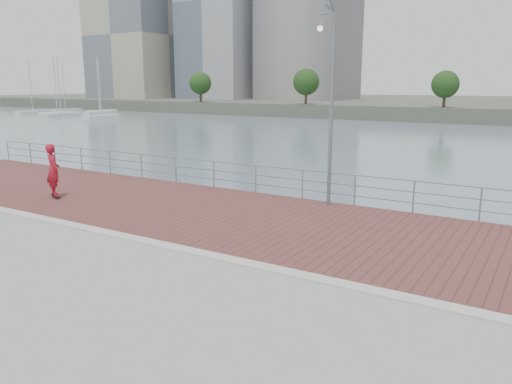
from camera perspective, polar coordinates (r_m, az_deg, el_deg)
The scene contains 8 objects.
water at distance 13.37m, azimuth -4.66°, elevation -15.56°, with size 400.00×400.00×0.00m, color slate.
brick_lane at distance 15.46m, azimuth 3.11°, elevation -3.60°, with size 40.00×6.80×0.02m, color brown.
curb at distance 12.55m, azimuth -4.82°, elevation -7.33°, with size 40.00×0.40×0.06m, color #B7B5AD.
guardrail at distance 18.28m, azimuth 8.23°, elevation 0.97°, with size 39.06×0.06×1.13m.
street_lamp at distance 16.94m, azimuth 8.10°, elevation 13.73°, with size 0.48×1.40×6.62m.
skateboard at distance 20.34m, azimuth -21.95°, elevation -0.40°, with size 0.78×0.48×0.09m.
skateboarder at distance 20.16m, azimuth -22.18°, elevation 2.36°, with size 0.71×0.47×1.96m, color #A91626.
marina at distance 110.63m, azimuth -20.10°, elevation 8.54°, with size 26.69×20.01×11.14m.
Camera 1 is at (7.06, -9.49, 4.22)m, focal length 35.00 mm.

